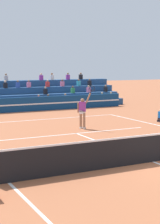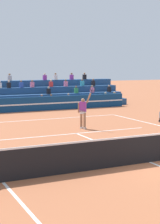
{
  "view_description": "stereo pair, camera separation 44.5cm",
  "coord_description": "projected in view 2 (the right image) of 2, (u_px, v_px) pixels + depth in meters",
  "views": [
    {
      "loc": [
        -8.58,
        -10.84,
        3.61
      ],
      "look_at": [
        0.3,
        6.59,
        1.1
      ],
      "focal_mm": 60.0,
      "sensor_mm": 36.0,
      "label": 1
    },
    {
      "loc": [
        -8.18,
        -11.04,
        3.61
      ],
      "look_at": [
        0.3,
        6.59,
        1.1
      ],
      "focal_mm": 60.0,
      "sensor_mm": 36.0,
      "label": 2
    }
  ],
  "objects": [
    {
      "name": "tennis_player",
      "position": [
        83.0,
        111.0,
        20.97
      ],
      "size": [
        0.81,
        0.76,
        2.47
      ],
      "color": "#9E7051",
      "rests_on": "ground"
    },
    {
      "name": "court_lines",
      "position": [
        150.0,
        162.0,
        13.85
      ],
      "size": [
        11.1,
        23.9,
        0.01
      ],
      "color": "white",
      "rests_on": "ground"
    },
    {
      "name": "tennis_net",
      "position": [
        150.0,
        148.0,
        13.78
      ],
      "size": [
        12.0,
        0.1,
        1.1
      ],
      "color": "#2D6B38",
      "rests_on": "ground"
    },
    {
      "name": "sponsor_banner_wall",
      "position": [
        21.0,
        105.0,
        28.46
      ],
      "size": [
        18.0,
        0.26,
        1.1
      ],
      "color": "navy",
      "rests_on": "ground"
    },
    {
      "name": "ground_plane",
      "position": [
        150.0,
        162.0,
        13.85
      ],
      "size": [
        120.0,
        120.0,
        0.0
      ],
      "primitive_type": "plane",
      "color": "#AD603D"
    },
    {
      "name": "bleacher_stand",
      "position": [
        10.0,
        97.0,
        31.26
      ],
      "size": [
        20.11,
        3.8,
        2.83
      ],
      "color": "navy",
      "rests_on": "ground"
    }
  ]
}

